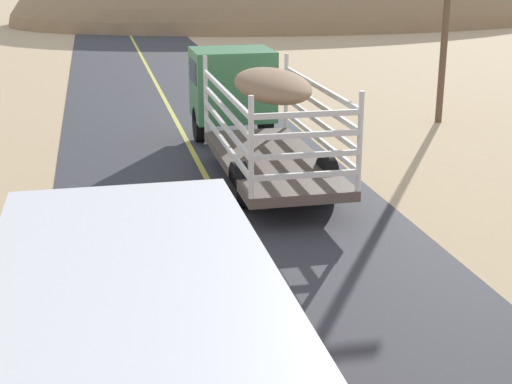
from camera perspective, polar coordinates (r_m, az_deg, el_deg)
name	(u,v)px	position (r m, az deg, el deg)	size (l,w,h in m)	color
livestock_truck	(246,97)	(21.77, -0.79, 7.30)	(2.53, 9.70, 3.02)	#3F7F4C
power_pole_mid	(446,13)	(27.05, 14.45, 13.21)	(2.20, 0.24, 7.12)	brown
distant_hill	(297,20)	(69.11, 3.21, 13.04)	(50.31, 26.50, 14.43)	#957553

